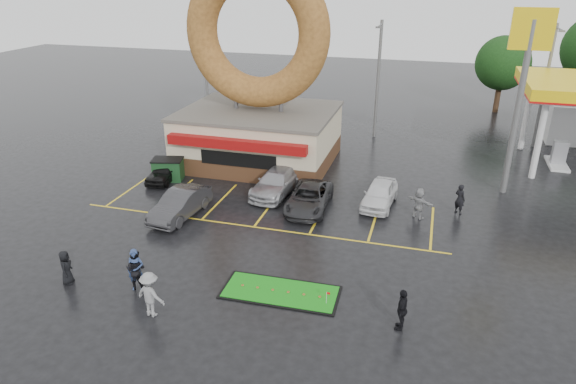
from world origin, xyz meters
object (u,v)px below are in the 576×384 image
(car_black, at_px, (165,171))
(person_blue, at_px, (136,270))
(car_dgrey, at_px, (180,204))
(car_grey, at_px, (309,198))
(dumpster, at_px, (168,170))
(shell_sign, at_px, (525,69))
(car_white, at_px, (380,194))
(putting_green, at_px, (280,292))
(streetlight_mid, at_px, (378,77))
(person_cameraman, at_px, (402,309))
(streetlight_right, at_px, (545,84))
(streetlight_left, at_px, (205,70))
(car_silver, at_px, (277,182))
(donut_shop, at_px, (258,99))

(car_black, relative_size, person_blue, 1.90)
(car_dgrey, relative_size, car_grey, 0.94)
(car_grey, relative_size, dumpster, 2.62)
(shell_sign, relative_size, car_white, 2.62)
(car_black, bearing_deg, putting_green, -46.16)
(streetlight_mid, xyz_separation_m, person_cameraman, (4.11, -23.77, -3.93))
(car_white, bearing_deg, streetlight_right, 59.01)
(car_white, height_order, dumpster, car_white)
(person_cameraman, bearing_deg, car_white, -163.12)
(person_cameraman, bearing_deg, streetlight_mid, -164.42)
(streetlight_left, distance_m, streetlight_mid, 14.04)
(car_dgrey, relative_size, car_silver, 0.91)
(car_dgrey, distance_m, person_blue, 6.99)
(car_white, distance_m, person_cameraman, 11.06)
(shell_sign, distance_m, person_blue, 22.93)
(donut_shop, xyz_separation_m, streetlight_left, (-7.00, 6.95, 0.32))
(putting_green, bearing_deg, person_cameraman, -10.57)
(shell_sign, bearing_deg, putting_green, -125.47)
(person_blue, height_order, putting_green, person_blue)
(shell_sign, relative_size, car_silver, 2.17)
(streetlight_left, bearing_deg, person_blue, -72.76)
(shell_sign, bearing_deg, car_grey, -152.60)
(streetlight_left, bearing_deg, putting_green, -59.06)
(donut_shop, distance_m, shell_sign, 16.29)
(car_black, xyz_separation_m, car_grey, (9.88, -1.59, 0.04))
(car_black, distance_m, person_blue, 12.33)
(car_grey, relative_size, person_blue, 2.49)
(streetlight_mid, distance_m, car_silver, 14.17)
(shell_sign, height_order, streetlight_mid, shell_sign)
(shell_sign, height_order, putting_green, shell_sign)
(streetlight_mid, xyz_separation_m, streetlight_right, (12.00, 1.00, 0.00))
(car_grey, bearing_deg, donut_shop, 126.23)
(shell_sign, distance_m, car_black, 22.10)
(streetlight_right, xyz_separation_m, car_white, (-10.02, -13.92, -4.09))
(person_blue, relative_size, person_cameraman, 1.11)
(streetlight_right, bearing_deg, person_blue, -126.66)
(shell_sign, distance_m, person_cameraman, 16.94)
(car_black, distance_m, car_grey, 10.00)
(streetlight_left, relative_size, car_grey, 1.91)
(donut_shop, distance_m, streetlight_left, 9.87)
(car_silver, height_order, dumpster, car_silver)
(person_cameraman, bearing_deg, streetlight_left, -135.73)
(shell_sign, xyz_separation_m, person_cameraman, (-4.89, -14.85, -6.52))
(person_blue, xyz_separation_m, person_cameraman, (10.89, 0.48, -0.09))
(shell_sign, distance_m, streetlight_mid, 12.93)
(streetlight_right, bearing_deg, car_silver, -139.29)
(donut_shop, relative_size, shell_sign, 1.27)
(streetlight_left, distance_m, person_blue, 24.64)
(streetlight_mid, height_order, car_dgrey, streetlight_mid)
(putting_green, bearing_deg, streetlight_left, 120.94)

